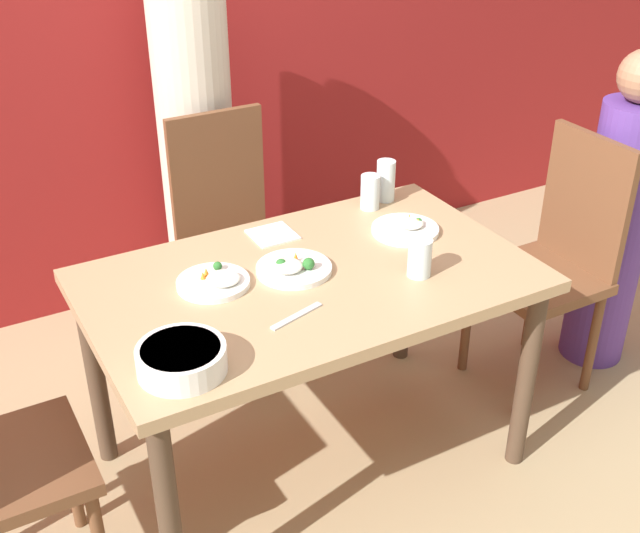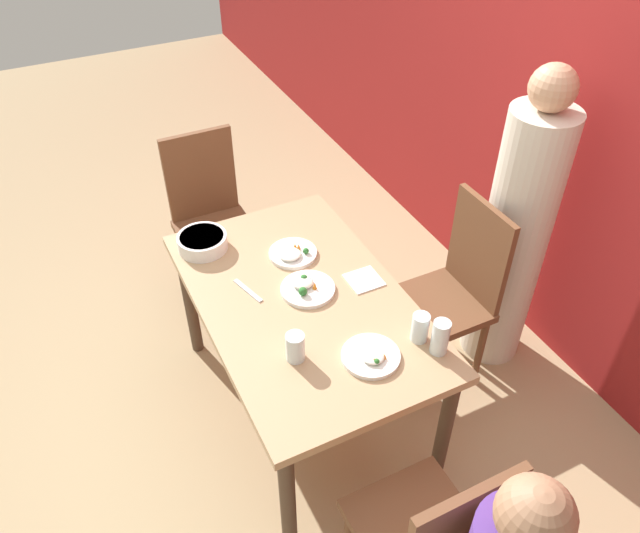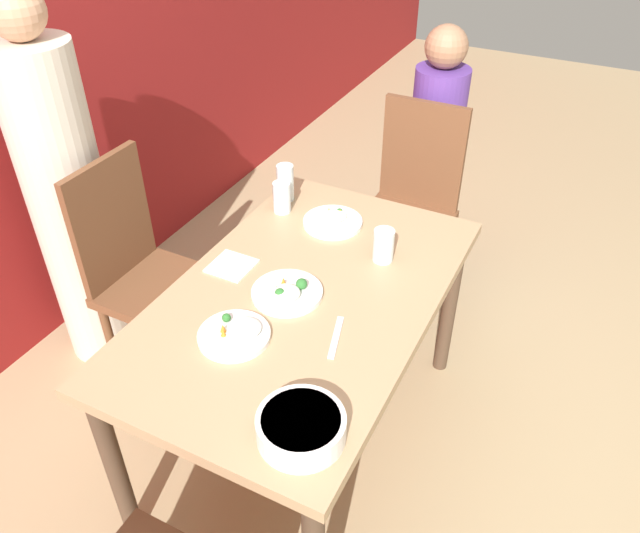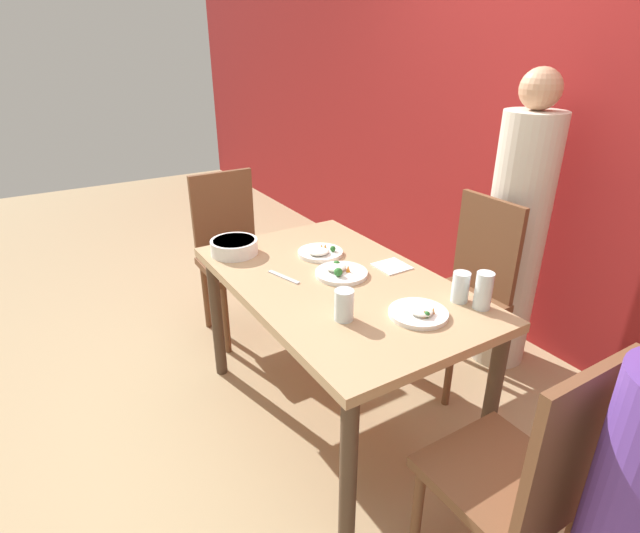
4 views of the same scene
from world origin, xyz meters
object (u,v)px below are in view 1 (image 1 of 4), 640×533
person_adult (197,155)px  glass_water_tall (370,192)px  chair_adult_spot (232,232)px  chair_child_spot (555,257)px  bowl_curry (182,359)px  person_child (615,224)px  plate_rice_adult (215,281)px

person_adult → glass_water_tall: bearing=-65.6°
chair_adult_spot → person_adult: (0.00, 0.32, 0.20)m
chair_child_spot → glass_water_tall: chair_child_spot is taller
bowl_curry → glass_water_tall: bearing=32.1°
person_child → plate_rice_adult: bearing=176.6°
plate_rice_adult → glass_water_tall: 0.71m
bowl_curry → glass_water_tall: 1.07m
person_adult → glass_water_tall: size_ratio=12.75×
plate_rice_adult → person_adult: bearing=71.4°
bowl_curry → plate_rice_adult: (0.23, 0.34, -0.02)m
plate_rice_adult → bowl_curry: bearing=-124.0°
chair_child_spot → bowl_curry: bearing=-80.7°
chair_child_spot → plate_rice_adult: (-1.28, 0.09, 0.22)m
person_adult → chair_child_spot: bearing=-48.8°
chair_child_spot → bowl_curry: (-1.51, -0.25, 0.24)m
bowl_curry → glass_water_tall: size_ratio=1.84×
chair_adult_spot → person_adult: size_ratio=0.62×
chair_adult_spot → glass_water_tall: bearing=-52.1°
person_adult → person_child: (1.24, -1.08, -0.14)m
chair_child_spot → person_child: bearing=90.0°
person_adult → plate_rice_adult: bearing=-108.6°
person_child → plate_rice_adult: person_child is taller
chair_child_spot → glass_water_tall: (-0.60, 0.32, 0.27)m
person_child → bowl_curry: person_child is taller
person_adult → person_child: bearing=-41.1°
person_child → bowl_curry: (-1.80, -0.25, 0.18)m
bowl_curry → plate_rice_adult: size_ratio=1.04×
person_adult → bowl_curry: bearing=-113.0°
plate_rice_adult → glass_water_tall: size_ratio=1.77×
chair_child_spot → plate_rice_adult: bearing=-94.2°
chair_child_spot → plate_rice_adult: 1.30m
chair_child_spot → plate_rice_adult: size_ratio=4.49×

